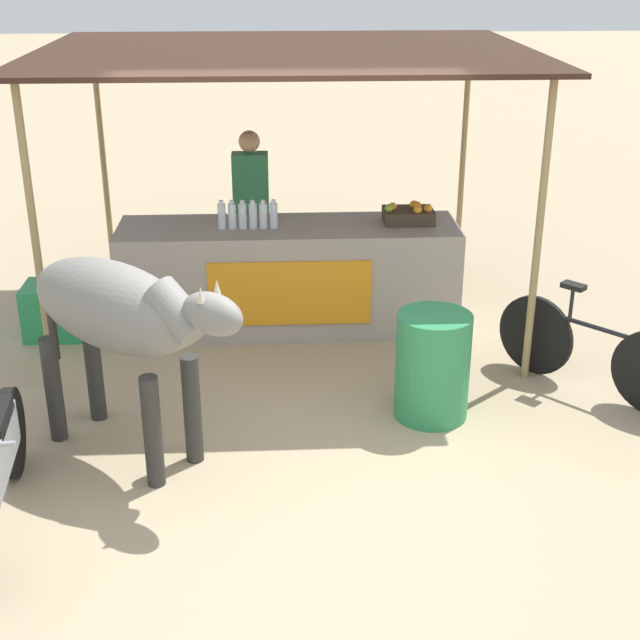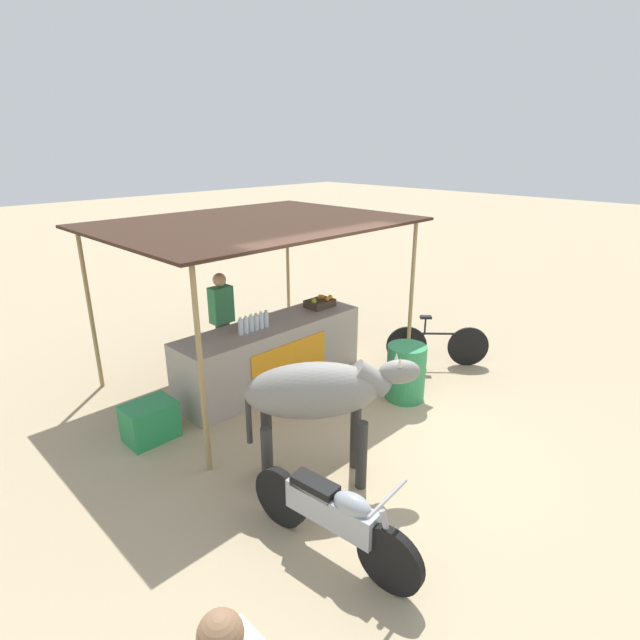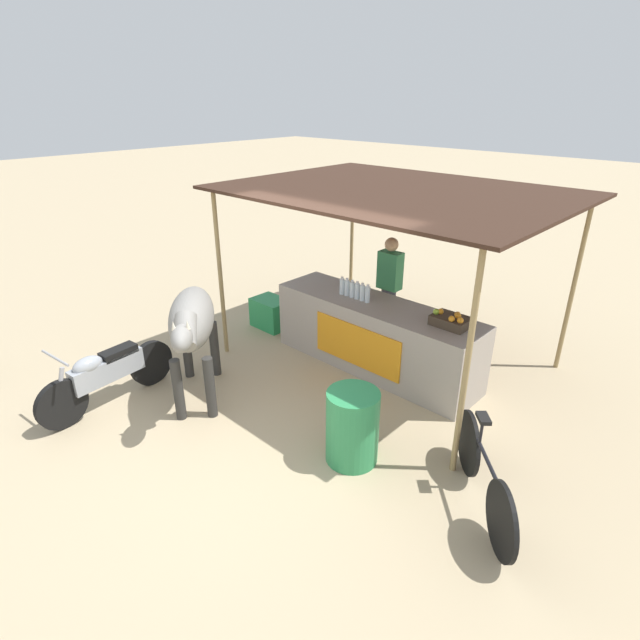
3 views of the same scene
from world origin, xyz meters
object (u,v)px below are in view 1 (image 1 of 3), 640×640
at_px(vendor_behind_counter, 252,214).
at_px(water_barrel, 432,366).
at_px(stall_counter, 289,277).
at_px(cow, 120,315).
at_px(cooler_box, 60,310).
at_px(fruit_crate, 408,215).
at_px(bicycle_leaning, 591,351).

height_order(vendor_behind_counter, water_barrel, vendor_behind_counter).
relative_size(stall_counter, water_barrel, 3.71).
distance_m(stall_counter, cow, 2.48).
distance_m(vendor_behind_counter, cooler_box, 2.00).
height_order(stall_counter, fruit_crate, fruit_crate).
relative_size(vendor_behind_counter, cow, 1.00).
relative_size(stall_counter, cooler_box, 5.00).
xyz_separation_m(stall_counter, cooler_box, (-2.05, -0.10, -0.24)).
relative_size(cow, bicycle_leaning, 1.32).
relative_size(water_barrel, cow, 0.49).
height_order(vendor_behind_counter, cow, vendor_behind_counter).
relative_size(cooler_box, water_barrel, 0.74).
xyz_separation_m(stall_counter, fruit_crate, (1.07, 0.05, 0.55)).
bearing_deg(water_barrel, cooler_box, 152.19).
distance_m(fruit_crate, bicycle_leaning, 2.03).
bearing_deg(cow, bicycle_leaning, 11.85).
xyz_separation_m(fruit_crate, cow, (-2.20, -2.18, 0.00)).
relative_size(cooler_box, cow, 0.37).
xyz_separation_m(cow, bicycle_leaning, (3.45, 0.72, -0.68)).
height_order(stall_counter, cooler_box, stall_counter).
distance_m(vendor_behind_counter, cow, 3.00).
height_order(cow, bicycle_leaning, cow).
xyz_separation_m(fruit_crate, vendor_behind_counter, (-1.41, 0.70, -0.18)).
xyz_separation_m(cooler_box, bicycle_leaning, (4.36, -1.31, 0.11)).
bearing_deg(cooler_box, fruit_crate, 2.68).
bearing_deg(stall_counter, water_barrel, -59.26).
bearing_deg(stall_counter, vendor_behind_counter, 114.31).
bearing_deg(fruit_crate, cooler_box, -177.32).
xyz_separation_m(fruit_crate, cooler_box, (-3.12, -0.15, -0.79)).
bearing_deg(stall_counter, fruit_crate, 2.62).
height_order(fruit_crate, cow, cow).
bearing_deg(cooler_box, vendor_behind_counter, 26.48).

